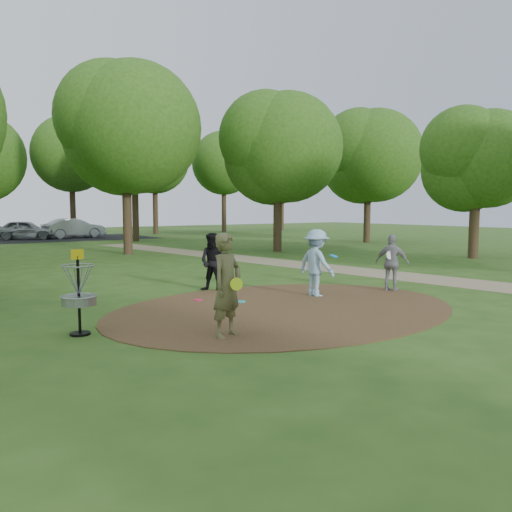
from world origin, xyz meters
TOP-DOWN VIEW (x-y plane):
  - ground at (0.00, 0.00)m, footprint 100.00×100.00m
  - dirt_clearing at (0.00, 0.00)m, footprint 8.40×8.40m
  - footpath at (6.50, 2.00)m, footprint 7.55×39.89m
  - parking_lot at (2.00, 30.00)m, footprint 14.00×8.00m
  - player_observer_with_disc at (-2.42, -1.35)m, footprint 0.78×0.64m
  - player_throwing_with_disc at (1.61, 0.79)m, footprint 1.12×1.16m
  - player_walking_with_disc at (-0.15, 3.00)m, footprint 0.94×0.98m
  - player_waiting_with_disc at (3.81, 0.18)m, footprint 0.72×0.99m
  - disc_ground_cyan at (-0.46, 1.17)m, footprint 0.22×0.22m
  - disc_ground_red at (-1.19, 1.97)m, footprint 0.22×0.22m
  - car_left at (0.19, 30.35)m, footprint 4.43×3.14m
  - car_right at (3.53, 30.18)m, footprint 4.68×2.17m
  - disc_golf_basket at (-4.50, 0.30)m, footprint 0.63×0.63m
  - tree_ring at (2.15, 8.71)m, footprint 37.57×45.28m

SIDE VIEW (x-z plane):
  - ground at x=0.00m, z-range 0.00..0.00m
  - parking_lot at x=2.00m, z-range 0.00..0.01m
  - footpath at x=6.50m, z-range 0.00..0.01m
  - dirt_clearing at x=0.00m, z-range 0.00..0.02m
  - disc_ground_cyan at x=-0.46m, z-range 0.02..0.04m
  - disc_ground_red at x=-1.19m, z-range 0.02..0.04m
  - car_left at x=0.19m, z-range 0.00..1.40m
  - car_right at x=3.53m, z-range 0.00..1.48m
  - player_waiting_with_disc at x=3.81m, z-range 0.00..1.57m
  - player_walking_with_disc at x=-0.15m, z-range 0.00..1.59m
  - player_throwing_with_disc at x=1.61m, z-range 0.00..1.73m
  - disc_golf_basket at x=-4.50m, z-range 0.10..1.64m
  - player_observer_with_disc at x=-2.42m, z-range 0.00..1.84m
  - tree_ring at x=2.15m, z-range 0.73..9.83m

